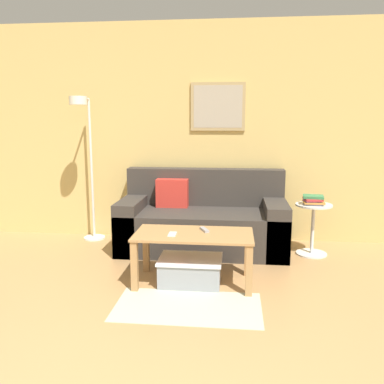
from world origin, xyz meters
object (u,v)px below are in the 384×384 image
object	(u,v)px
couch	(203,222)
storage_bin	(190,270)
floor_lamp	(85,148)
side_table	(313,224)
remote_control	(204,230)
coffee_table	(194,243)
cell_phone	(172,234)
book_stack	(313,200)

from	to	relation	value
couch	storage_bin	xyz separation A→B (m)	(-0.03, -1.00, -0.19)
floor_lamp	side_table	xyz separation A→B (m)	(2.53, -0.15, -0.78)
couch	storage_bin	bearing A→B (deg)	-91.55
storage_bin	remote_control	bearing A→B (deg)	42.30
coffee_table	side_table	size ratio (longest dim) A/B	1.87
side_table	cell_phone	xyz separation A→B (m)	(-1.37, -0.96, 0.13)
couch	cell_phone	size ratio (longest dim) A/B	12.97
coffee_table	storage_bin	world-z (taller)	coffee_table
couch	book_stack	distance (m)	1.22
storage_bin	book_stack	bearing A→B (deg)	36.76
book_stack	cell_phone	distance (m)	1.66
coffee_table	cell_phone	xyz separation A→B (m)	(-0.18, -0.06, 0.09)
floor_lamp	remote_control	size ratio (longest dim) A/B	11.21
side_table	remote_control	bearing A→B (deg)	-143.55
side_table	storage_bin	bearing A→B (deg)	-142.96
storage_bin	floor_lamp	bearing A→B (deg)	141.08
cell_phone	remote_control	bearing A→B (deg)	28.38
storage_bin	book_stack	world-z (taller)	book_stack
cell_phone	couch	bearing A→B (deg)	79.02
side_table	remote_control	world-z (taller)	side_table
couch	storage_bin	world-z (taller)	couch
storage_bin	book_stack	distance (m)	1.57
book_stack	coffee_table	bearing A→B (deg)	-142.98
remote_control	cell_phone	size ratio (longest dim) A/B	1.07
coffee_table	remote_control	distance (m)	0.16
couch	cell_phone	distance (m)	1.08
couch	coffee_table	distance (m)	0.99
floor_lamp	coffee_table	bearing A→B (deg)	-38.00
couch	coffee_table	size ratio (longest dim) A/B	1.76
coffee_table	floor_lamp	distance (m)	1.86
couch	remote_control	xyz separation A→B (m)	(0.09, -0.90, 0.16)
couch	coffee_table	world-z (taller)	couch
couch	side_table	xyz separation A→B (m)	(1.19, -0.09, 0.03)
floor_lamp	remote_control	xyz separation A→B (m)	(1.43, -0.96, -0.65)
couch	remote_control	size ratio (longest dim) A/B	12.11
coffee_table	storage_bin	xyz separation A→B (m)	(-0.03, -0.01, -0.25)
storage_bin	remote_control	world-z (taller)	remote_control
coffee_table	side_table	xyz separation A→B (m)	(1.19, 0.90, -0.04)
book_stack	storage_bin	bearing A→B (deg)	-143.24
side_table	book_stack	xyz separation A→B (m)	(-0.01, -0.02, 0.27)
book_stack	cell_phone	xyz separation A→B (m)	(-1.35, -0.94, -0.14)
coffee_table	book_stack	size ratio (longest dim) A/B	4.57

